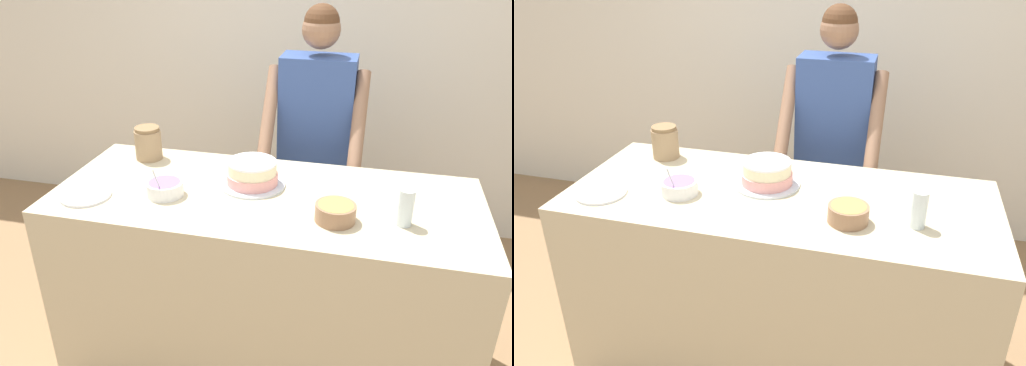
{
  "view_description": "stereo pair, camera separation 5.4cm",
  "coord_description": "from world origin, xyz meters",
  "views": [
    {
      "loc": [
        0.44,
        -1.54,
        1.99
      ],
      "look_at": [
        -0.03,
        0.36,
        1.03
      ],
      "focal_mm": 35.0,
      "sensor_mm": 36.0,
      "label": 1
    },
    {
      "loc": [
        0.49,
        -1.53,
        1.99
      ],
      "look_at": [
        -0.03,
        0.36,
        1.03
      ],
      "focal_mm": 35.0,
      "sensor_mm": 36.0,
      "label": 2
    }
  ],
  "objects": [
    {
      "name": "wall_back",
      "position": [
        0.0,
        1.98,
        1.3
      ],
      "size": [
        10.0,
        0.05,
        2.6
      ],
      "color": "silver",
      "rests_on": "ground_plane"
    },
    {
      "name": "frosting_bowl_olive",
      "position": [
        0.33,
        0.24,
        1.0
      ],
      "size": [
        0.17,
        0.17,
        0.07
      ],
      "color": "#936B4C",
      "rests_on": "counter"
    },
    {
      "name": "frosting_bowl_purple",
      "position": [
        -0.43,
        0.29,
        0.99
      ],
      "size": [
        0.17,
        0.17,
        0.15
      ],
      "color": "white",
      "rests_on": "counter"
    },
    {
      "name": "person_baker",
      "position": [
        0.13,
        1.14,
        1.02
      ],
      "size": [
        0.55,
        0.48,
        1.7
      ],
      "color": "#2D2D38",
      "rests_on": "ground_plane"
    },
    {
      "name": "drinking_glass",
      "position": [
        0.6,
        0.28,
        1.04
      ],
      "size": [
        0.07,
        0.07,
        0.16
      ],
      "color": "silver",
      "rests_on": "counter"
    },
    {
      "name": "ceramic_plate",
      "position": [
        -0.77,
        0.19,
        0.96
      ],
      "size": [
        0.22,
        0.22,
        0.01
      ],
      "color": "silver",
      "rests_on": "counter"
    },
    {
      "name": "counter",
      "position": [
        0.0,
        0.4,
        0.48
      ],
      "size": [
        1.92,
        0.81,
        0.96
      ],
      "color": "#C6B793",
      "rests_on": "ground_plane"
    },
    {
      "name": "cake",
      "position": [
        -0.08,
        0.49,
        1.01
      ],
      "size": [
        0.31,
        0.31,
        0.12
      ],
      "color": "silver",
      "rests_on": "counter"
    },
    {
      "name": "stoneware_jar",
      "position": [
        -0.68,
        0.66,
        1.04
      ],
      "size": [
        0.14,
        0.14,
        0.17
      ],
      "color": "#9E7F5B",
      "rests_on": "counter"
    }
  ]
}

